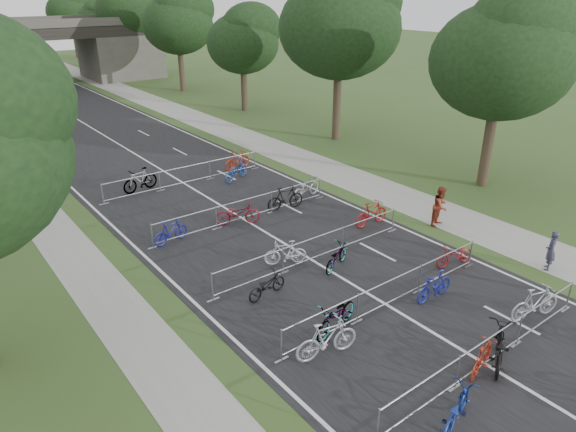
% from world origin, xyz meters
% --- Properties ---
extents(road, '(11.00, 140.00, 0.01)m').
position_xyz_m(road, '(0.00, 50.00, 0.01)').
color(road, black).
rests_on(road, ground).
extents(sidewalk_right, '(3.00, 140.00, 0.01)m').
position_xyz_m(sidewalk_right, '(8.00, 50.00, 0.01)').
color(sidewalk_right, gray).
rests_on(sidewalk_right, ground).
extents(lane_markings, '(0.12, 140.00, 0.00)m').
position_xyz_m(lane_markings, '(0.00, 50.00, 0.00)').
color(lane_markings, silver).
rests_on(lane_markings, ground).
extents(overpass_bridge, '(31.00, 8.00, 7.05)m').
position_xyz_m(overpass_bridge, '(0.00, 65.00, 3.53)').
color(overpass_bridge, '#46433F').
rests_on(overpass_bridge, ground).
extents(tree_right_0, '(7.17, 7.17, 10.93)m').
position_xyz_m(tree_right_0, '(13.11, 15.93, 6.92)').
color(tree_right_0, '#33261C').
rests_on(tree_right_0, ground).
extents(tree_right_1, '(8.18, 8.18, 12.47)m').
position_xyz_m(tree_right_1, '(13.11, 27.93, 7.90)').
color(tree_right_1, '#33261C').
rests_on(tree_right_1, ground).
extents(tree_right_2, '(6.16, 6.16, 9.39)m').
position_xyz_m(tree_right_2, '(13.11, 39.93, 5.95)').
color(tree_right_2, '#33261C').
rests_on(tree_right_2, ground).
extents(tree_right_3, '(7.17, 7.17, 10.93)m').
position_xyz_m(tree_right_3, '(13.11, 51.93, 6.92)').
color(tree_right_3, '#33261C').
rests_on(tree_right_3, ground).
extents(tree_right_4, '(8.18, 8.18, 12.47)m').
position_xyz_m(tree_right_4, '(13.11, 63.93, 7.90)').
color(tree_right_4, '#33261C').
rests_on(tree_right_4, ground).
extents(tree_right_5, '(6.16, 6.16, 9.39)m').
position_xyz_m(tree_right_5, '(13.11, 75.93, 5.95)').
color(tree_right_5, '#33261C').
rests_on(tree_right_5, ground).
extents(tree_right_6, '(7.17, 7.17, 10.93)m').
position_xyz_m(tree_right_6, '(13.11, 87.93, 6.92)').
color(tree_right_6, '#33261C').
rests_on(tree_right_6, ground).
extents(barrier_row_2, '(9.70, 0.08, 1.10)m').
position_xyz_m(barrier_row_2, '(0.00, 7.20, 0.55)').
color(barrier_row_2, '#94979C').
rests_on(barrier_row_2, ground).
extents(barrier_row_3, '(9.70, 0.08, 1.10)m').
position_xyz_m(barrier_row_3, '(0.00, 11.00, 0.55)').
color(barrier_row_3, '#94979C').
rests_on(barrier_row_3, ground).
extents(barrier_row_4, '(9.70, 0.08, 1.10)m').
position_xyz_m(barrier_row_4, '(0.00, 15.00, 0.55)').
color(barrier_row_4, '#94979C').
rests_on(barrier_row_4, ground).
extents(barrier_row_5, '(9.70, 0.08, 1.10)m').
position_xyz_m(barrier_row_5, '(0.00, 20.00, 0.55)').
color(barrier_row_5, '#94979C').
rests_on(barrier_row_5, ground).
extents(barrier_row_6, '(9.70, 0.08, 1.10)m').
position_xyz_m(barrier_row_6, '(0.00, 26.00, 0.55)').
color(barrier_row_6, '#94979C').
rests_on(barrier_row_6, ground).
extents(bike_8, '(2.09, 1.26, 1.04)m').
position_xyz_m(bike_8, '(-2.67, 6.42, 0.52)').
color(bike_8, navy).
rests_on(bike_8, ground).
extents(bike_9, '(1.69, 0.83, 0.98)m').
position_xyz_m(bike_9, '(-0.38, 7.18, 0.49)').
color(bike_9, '#9D2716').
rests_on(bike_9, ground).
extents(bike_10, '(2.23, 1.73, 1.13)m').
position_xyz_m(bike_10, '(0.31, 7.11, 0.56)').
color(bike_10, black).
rests_on(bike_10, ground).
extents(bike_11, '(2.04, 1.08, 1.18)m').
position_xyz_m(bike_11, '(3.25, 7.64, 0.59)').
color(bike_11, '#9D9EA4').
rests_on(bike_11, ground).
extents(bike_12, '(2.12, 0.97, 1.23)m').
position_xyz_m(bike_12, '(-3.44, 10.34, 0.61)').
color(bike_12, '#A5A5AD').
rests_on(bike_12, ground).
extents(bike_13, '(2.18, 1.22, 1.09)m').
position_xyz_m(bike_13, '(-2.37, 11.09, 0.54)').
color(bike_13, '#94979C').
rests_on(bike_13, ground).
extents(bike_14, '(1.79, 0.52, 1.07)m').
position_xyz_m(bike_14, '(1.57, 10.37, 0.54)').
color(bike_14, navy).
rests_on(bike_14, ground).
extents(bike_15, '(1.88, 0.94, 0.94)m').
position_xyz_m(bike_15, '(4.15, 11.39, 0.47)').
color(bike_15, maroon).
rests_on(bike_15, ground).
extents(bike_16, '(1.73, 0.79, 0.88)m').
position_xyz_m(bike_16, '(-2.96, 14.06, 0.44)').
color(bike_16, black).
rests_on(bike_16, ground).
extents(bike_17, '(1.73, 1.20, 1.02)m').
position_xyz_m(bike_17, '(-1.05, 15.49, 0.51)').
color(bike_17, '#AFB1B8').
rests_on(bike_17, ground).
extents(bike_18, '(1.89, 1.28, 0.94)m').
position_xyz_m(bike_18, '(0.35, 14.08, 0.47)').
color(bike_18, '#94979C').
rests_on(bike_18, ground).
extents(bike_19, '(1.92, 0.60, 1.15)m').
position_xyz_m(bike_19, '(4.30, 16.03, 0.57)').
color(bike_19, maroon).
rests_on(bike_19, ground).
extents(bike_20, '(1.76, 0.78, 1.03)m').
position_xyz_m(bike_20, '(-3.78, 19.99, 0.51)').
color(bike_20, navy).
rests_on(bike_20, ground).
extents(bike_21, '(2.15, 1.55, 1.08)m').
position_xyz_m(bike_21, '(-0.50, 19.85, 0.54)').
color(bike_21, maroon).
rests_on(bike_21, ground).
extents(bike_22, '(2.02, 0.84, 1.18)m').
position_xyz_m(bike_22, '(2.28, 19.89, 0.59)').
color(bike_22, black).
rests_on(bike_22, ground).
extents(bike_23, '(2.19, 1.19, 1.09)m').
position_xyz_m(bike_23, '(4.04, 20.45, 0.55)').
color(bike_23, gray).
rests_on(bike_23, ground).
extents(bike_25, '(2.14, 0.95, 1.24)m').
position_xyz_m(bike_25, '(-2.36, 26.62, 0.62)').
color(bike_25, '#94979C').
rests_on(bike_25, ground).
extents(bike_26, '(2.21, 1.51, 1.10)m').
position_xyz_m(bike_26, '(2.63, 24.98, 0.55)').
color(bike_26, navy).
rests_on(bike_26, ground).
extents(bike_27, '(1.96, 0.82, 1.14)m').
position_xyz_m(bike_27, '(3.70, 26.52, 0.57)').
color(bike_27, maroon).
rests_on(bike_27, ground).
extents(pedestrian_a, '(0.70, 0.61, 1.61)m').
position_xyz_m(pedestrian_a, '(6.80, 9.01, 0.80)').
color(pedestrian_a, '#2C2C42').
rests_on(pedestrian_a, ground).
extents(pedestrian_b, '(1.02, 0.87, 1.85)m').
position_xyz_m(pedestrian_b, '(6.80, 14.15, 0.92)').
color(pedestrian_b, maroon).
rests_on(pedestrian_b, ground).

